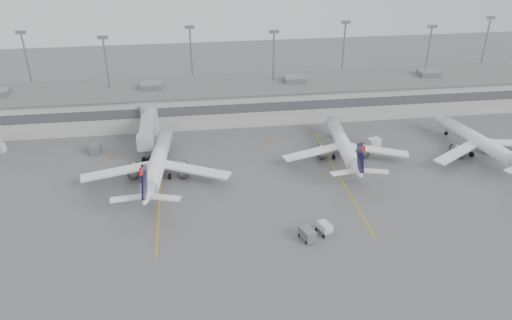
{
  "coord_description": "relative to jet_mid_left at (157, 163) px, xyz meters",
  "views": [
    {
      "loc": [
        -10.39,
        -58.11,
        49.1
      ],
      "look_at": [
        0.76,
        24.0,
        5.0
      ],
      "focal_mm": 35.0,
      "sensor_mm": 36.0,
      "label": 1
    }
  ],
  "objects": [
    {
      "name": "cone_b",
      "position": [
        -10.1,
        9.59,
        -2.87
      ],
      "size": [
        0.48,
        0.48,
        0.76
      ],
      "primitive_type": "cone",
      "color": "#DA5404",
      "rests_on": "ground"
    },
    {
      "name": "gse_loader",
      "position": [
        -13.8,
        12.84,
        -2.27
      ],
      "size": [
        2.04,
        3.18,
        1.96
      ],
      "primitive_type": "cube",
      "rotation": [
        0.0,
        0.0,
        0.03
      ],
      "color": "slate",
      "rests_on": "ground"
    },
    {
      "name": "cone_c",
      "position": [
        24.08,
        12.6,
        -2.88
      ],
      "size": [
        0.46,
        0.46,
        0.74
      ],
      "primitive_type": "cone",
      "color": "#DA5404",
      "rests_on": "ground"
    },
    {
      "name": "jet_mid_left",
      "position": [
        0.0,
        0.0,
        0.0
      ],
      "size": [
        28.71,
        32.32,
        10.46
      ],
      "rotation": [
        0.0,
        0.0,
        -0.1
      ],
      "color": "white",
      "rests_on": "ground"
    },
    {
      "name": "jet_mid_right",
      "position": [
        38.3,
        3.34,
        -0.26
      ],
      "size": [
        26.5,
        29.76,
        9.62
      ],
      "rotation": [
        0.0,
        0.0,
        -0.06
      ],
      "color": "white",
      "rests_on": "ground"
    },
    {
      "name": "jet_far_right",
      "position": [
        67.39,
        0.98,
        -0.26
      ],
      "size": [
        25.98,
        29.43,
        9.63
      ],
      "rotation": [
        0.0,
        0.0,
        0.21
      ],
      "color": "white",
      "rests_on": "ground"
    },
    {
      "name": "jet_bridge_right",
      "position": [
        -2.56,
        17.1,
        0.62
      ],
      "size": [
        4.0,
        17.2,
        7.0
      ],
      "color": "#9A9D9F",
      "rests_on": "ground"
    },
    {
      "name": "terminal",
      "position": [
        17.94,
        29.36,
        0.92
      ],
      "size": [
        152.0,
        17.0,
        9.45
      ],
      "color": "#A3A49F",
      "rests_on": "ground"
    },
    {
      "name": "ground",
      "position": [
        17.94,
        -28.62,
        -3.25
      ],
      "size": [
        260.0,
        260.0,
        0.0
      ],
      "primitive_type": "plane",
      "color": "#545457",
      "rests_on": "ground"
    },
    {
      "name": "stand_markings",
      "position": [
        17.94,
        -4.62,
        -3.24
      ],
      "size": [
        105.25,
        40.0,
        0.01
      ],
      "color": "#CC9B0C",
      "rests_on": "ground"
    },
    {
      "name": "light_masts",
      "position": [
        17.94,
        35.13,
        8.78
      ],
      "size": [
        142.4,
        8.0,
        20.6
      ],
      "color": "gray",
      "rests_on": "ground"
    },
    {
      "name": "gse_uld_c",
      "position": [
        46.6,
        7.51,
        -2.29
      ],
      "size": [
        3.12,
        2.52,
        1.92
      ],
      "primitive_type": "cube",
      "rotation": [
        0.0,
        0.0,
        0.29
      ],
      "color": "silver",
      "rests_on": "ground"
    },
    {
      "name": "baggage_cart",
      "position": [
        24.48,
        -23.35,
        -2.25
      ],
      "size": [
        2.61,
        3.39,
        1.93
      ],
      "rotation": [
        0.0,
        0.0,
        0.34
      ],
      "color": "slate",
      "rests_on": "ground"
    },
    {
      "name": "gse_uld_b",
      "position": [
        -1.26,
        14.98,
        -2.47
      ],
      "size": [
        2.62,
        2.25,
        1.57
      ],
      "primitive_type": "cube",
      "rotation": [
        0.0,
        0.0,
        -0.42
      ],
      "color": "silver",
      "rests_on": "ground"
    },
    {
      "name": "cone_d",
      "position": [
        73.86,
        8.81,
        -2.94
      ],
      "size": [
        0.39,
        0.39,
        0.63
      ],
      "primitive_type": "cone",
      "color": "#DA5404",
      "rests_on": "ground"
    },
    {
      "name": "baggage_tug",
      "position": [
        27.68,
        -22.15,
        -2.52
      ],
      "size": [
        2.69,
        3.36,
        1.88
      ],
      "rotation": [
        0.0,
        0.0,
        0.34
      ],
      "color": "silver",
      "rests_on": "ground"
    }
  ]
}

